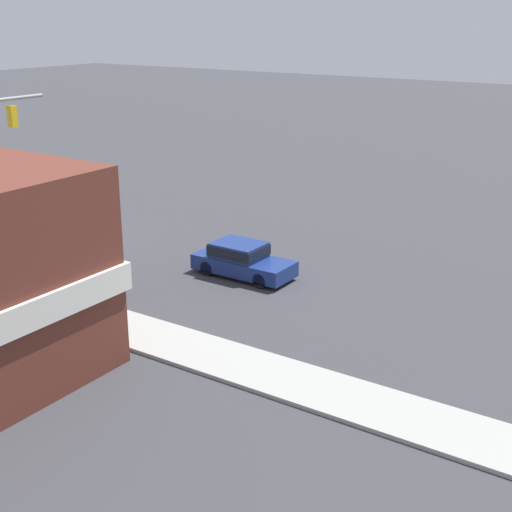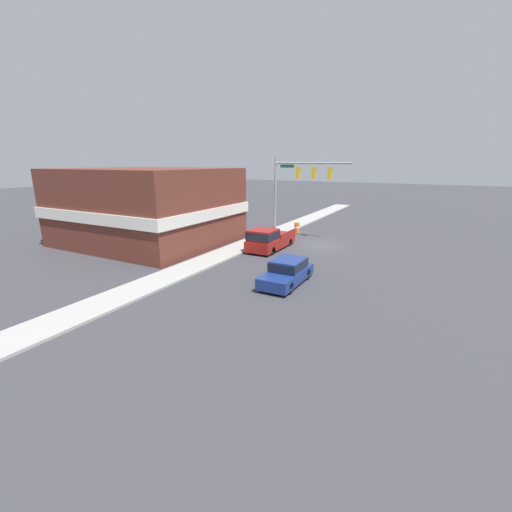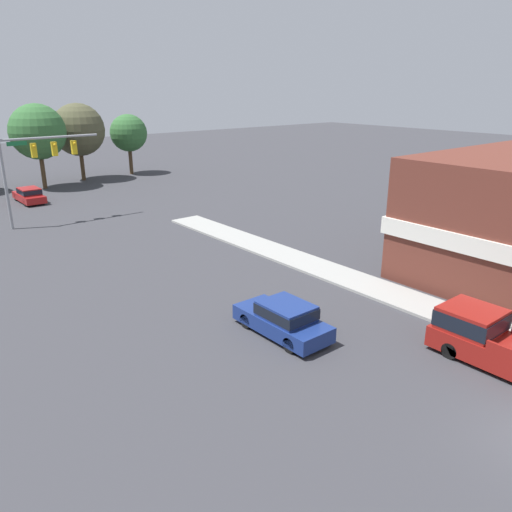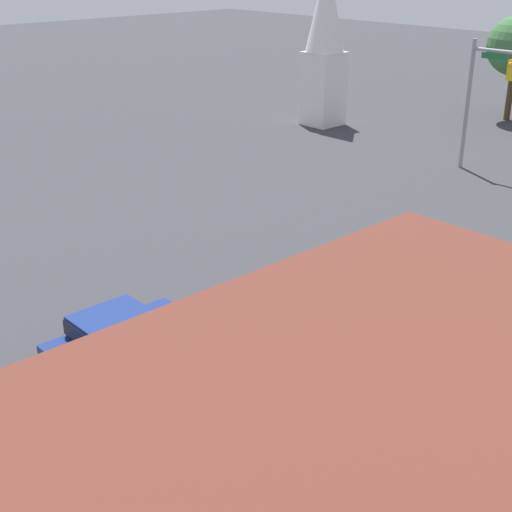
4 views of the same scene
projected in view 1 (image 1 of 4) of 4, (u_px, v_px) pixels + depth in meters
The scene contains 3 objects.
ground_plane at pixel (57, 244), 36.14m from camera, with size 200.00×200.00×0.00m, color #38383D.
car_lead at pixel (242, 259), 31.54m from camera, with size 1.88×4.54×1.50m.
pickup_truck_parked at pixel (55, 256), 31.37m from camera, with size 2.14×5.61×1.93m.
Camera 1 is at (22.99, 27.51, 11.09)m, focal length 50.00 mm.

